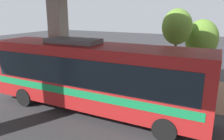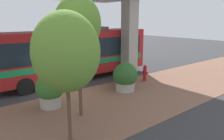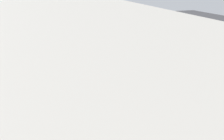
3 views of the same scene
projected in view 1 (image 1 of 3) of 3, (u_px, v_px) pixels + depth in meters
ground_plane at (147, 102)px, 12.55m from camera, size 80.00×80.00×0.00m
sidewalk_strip at (160, 86)px, 15.15m from camera, size 6.00×40.00×0.02m
bus at (93, 73)px, 10.97m from camera, size 2.63×11.35×3.71m
fire_hydrant at (78, 75)px, 15.88m from camera, size 0.52×0.25×1.14m
planter_front at (178, 83)px, 13.02m from camera, size 1.37×1.37×1.71m
planter_middle at (93, 77)px, 14.98m from camera, size 1.20×1.20×1.49m
planter_back at (113, 73)px, 15.35m from camera, size 1.48×1.48×1.73m
street_tree_near at (177, 27)px, 14.02m from camera, size 1.91×1.91×5.23m
street_tree_far at (202, 39)px, 15.05m from camera, size 2.20×2.20×4.53m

